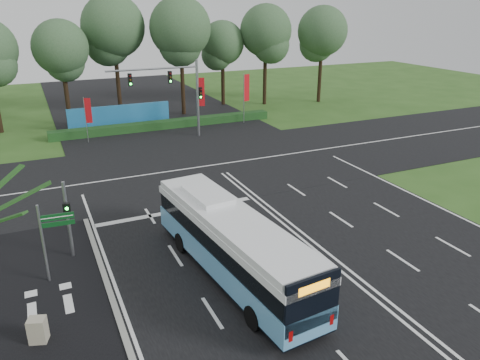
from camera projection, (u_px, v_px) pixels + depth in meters
name	position (u px, v px, depth m)	size (l,w,h in m)	color
ground	(291.00, 231.00, 25.64)	(120.00, 120.00, 0.00)	#2E531B
road_main	(291.00, 231.00, 25.63)	(20.00, 120.00, 0.04)	black
road_cross	(212.00, 165.00, 35.83)	(120.00, 14.00, 0.05)	black
bike_path	(53.00, 323.00, 18.24)	(5.00, 18.00, 0.06)	black
kerb_strip	(115.00, 307.00, 19.15)	(0.25, 18.00, 0.12)	gray
city_bus	(232.00, 244.00, 20.83)	(3.51, 11.66, 3.30)	#579BCB
pedestrian_signal	(68.00, 217.00, 22.26)	(0.35, 0.44, 3.95)	gray
street_sign	(50.00, 233.00, 20.25)	(1.46, 0.21, 3.75)	gray
utility_cabinet	(38.00, 331.00, 17.07)	(0.62, 0.51, 1.03)	#A89F87
banner_flag_left	(88.00, 113.00, 40.81)	(0.57, 0.27, 4.08)	gray
banner_flag_mid	(200.00, 95.00, 45.15)	(0.73, 0.27, 5.12)	gray
banner_flag_right	(246.00, 91.00, 47.55)	(0.73, 0.26, 5.07)	gray
traffic_light_gantry	(178.00, 87.00, 41.49)	(8.41, 0.28, 7.00)	gray
hedge	(166.00, 124.00, 46.33)	(22.00, 1.20, 0.80)	#163C18
blue_hoarding	(120.00, 116.00, 46.66)	(10.00, 0.30, 2.20)	#1F6DA7
eucalyptus_row	(140.00, 34.00, 48.82)	(48.37, 9.44, 12.77)	black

